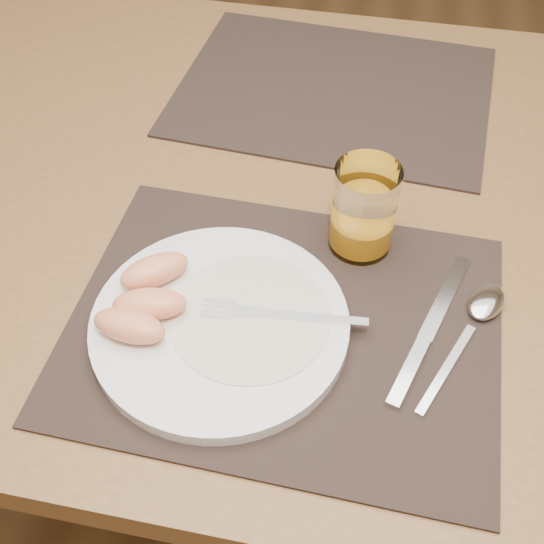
{
  "coord_description": "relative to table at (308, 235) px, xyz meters",
  "views": [
    {
      "loc": [
        0.08,
        -0.65,
        1.33
      ],
      "look_at": [
        -0.02,
        -0.16,
        0.77
      ],
      "focal_mm": 45.0,
      "sensor_mm": 36.0,
      "label": 1
    }
  ],
  "objects": [
    {
      "name": "fork",
      "position": [
        -0.01,
        -0.22,
        0.11
      ],
      "size": [
        0.18,
        0.03,
        0.0
      ],
      "color": "silver",
      "rests_on": "plate"
    },
    {
      "name": "juice_glass",
      "position": [
        0.07,
        -0.09,
        0.14
      ],
      "size": [
        0.07,
        0.07,
        0.11
      ],
      "color": "white",
      "rests_on": "placemat_near"
    },
    {
      "name": "spoon",
      "position": [
        0.21,
        -0.17,
        0.09
      ],
      "size": [
        0.09,
        0.18,
        0.01
      ],
      "color": "silver",
      "rests_on": "placemat_near"
    },
    {
      "name": "knife",
      "position": [
        0.15,
        -0.21,
        0.09
      ],
      "size": [
        0.08,
        0.21,
        0.01
      ],
      "color": "silver",
      "rests_on": "placemat_near"
    },
    {
      "name": "placemat_far",
      "position": [
        -0.0,
        0.22,
        0.09
      ],
      "size": [
        0.47,
        0.38,
        0.0
      ],
      "primitive_type": "cube",
      "rotation": [
        0.0,
        0.0,
        -0.07
      ],
      "color": "#2C201B",
      "rests_on": "table"
    },
    {
      "name": "grapefruit_wedges",
      "position": [
        -0.14,
        -0.24,
        0.12
      ],
      "size": [
        0.09,
        0.14,
        0.03
      ],
      "color": "#F49363",
      "rests_on": "plate"
    },
    {
      "name": "plate",
      "position": [
        -0.06,
        -0.24,
        0.1
      ],
      "size": [
        0.27,
        0.27,
        0.02
      ],
      "primitive_type": "cylinder",
      "color": "white",
      "rests_on": "placemat_near"
    },
    {
      "name": "placemat_near",
      "position": [
        0.01,
        -0.22,
        0.09
      ],
      "size": [
        0.46,
        0.36,
        0.0
      ],
      "primitive_type": "cube",
      "rotation": [
        0.0,
        0.0,
        -0.02
      ],
      "color": "#2C201B",
      "rests_on": "table"
    },
    {
      "name": "ground",
      "position": [
        0.0,
        0.0,
        -0.67
      ],
      "size": [
        5.0,
        5.0,
        0.0
      ],
      "primitive_type": "plane",
      "color": "brown",
      "rests_on": "ground"
    },
    {
      "name": "plate_dressing",
      "position": [
        -0.03,
        -0.23,
        0.1
      ],
      "size": [
        0.17,
        0.17,
        0.0
      ],
      "color": "white",
      "rests_on": "plate"
    },
    {
      "name": "table",
      "position": [
        0.0,
        0.0,
        0.0
      ],
      "size": [
        1.4,
        0.9,
        0.75
      ],
      "color": "brown",
      "rests_on": "ground"
    }
  ]
}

